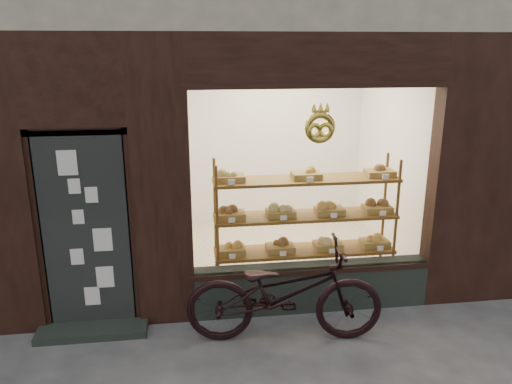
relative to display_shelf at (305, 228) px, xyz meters
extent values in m
cube|color=#212725|center=(0.00, -0.42, -0.57)|extent=(2.70, 0.25, 0.55)
cube|color=#222525|center=(-2.45, -0.49, 0.26)|extent=(0.90, 0.04, 2.15)
cube|color=#212725|center=(-2.45, -0.65, -0.80)|extent=(1.15, 0.35, 0.08)
torus|color=yellow|center=(0.00, -0.53, 1.31)|extent=(0.33, 0.07, 0.33)
cube|color=#563C14|center=(0.00, 0.00, -0.79)|extent=(2.20, 0.45, 0.04)
cube|color=#563C14|center=(0.00, 0.00, -0.29)|extent=(2.20, 0.45, 0.03)
cube|color=#563C14|center=(0.00, 0.00, 0.16)|extent=(2.20, 0.45, 0.04)
cube|color=#563C14|center=(0.00, 0.00, 0.61)|extent=(2.20, 0.45, 0.04)
cylinder|color=#563C14|center=(-1.07, -0.19, 0.01)|extent=(0.04, 0.04, 1.70)
cylinder|color=#563C14|center=(1.07, -0.19, 0.01)|extent=(0.04, 0.04, 1.70)
cylinder|color=#563C14|center=(-1.07, 0.20, 0.01)|extent=(0.04, 0.04, 1.70)
cylinder|color=#563C14|center=(1.07, 0.20, 0.01)|extent=(0.04, 0.04, 1.70)
cube|color=olive|center=(-0.90, 0.00, -0.24)|extent=(0.34, 0.24, 0.07)
sphere|color=#C27B23|center=(-0.90, 0.00, -0.15)|extent=(0.11, 0.11, 0.11)
cube|color=white|center=(-0.90, -0.18, -0.24)|extent=(0.07, 0.01, 0.05)
cube|color=olive|center=(-0.30, 0.00, -0.24)|extent=(0.34, 0.24, 0.07)
sphere|color=brown|center=(-0.30, 0.00, -0.15)|extent=(0.11, 0.11, 0.11)
cube|color=white|center=(-0.30, -0.18, -0.24)|extent=(0.08, 0.01, 0.05)
cube|color=olive|center=(0.30, 0.00, -0.24)|extent=(0.34, 0.24, 0.07)
sphere|color=#EDD772|center=(0.30, 0.00, -0.15)|extent=(0.11, 0.11, 0.11)
cube|color=white|center=(0.30, -0.18, -0.24)|extent=(0.07, 0.01, 0.05)
cube|color=olive|center=(0.90, 0.00, -0.24)|extent=(0.34, 0.24, 0.07)
sphere|color=#C27B23|center=(0.90, 0.00, -0.15)|extent=(0.11, 0.11, 0.11)
cube|color=white|center=(0.90, -0.18, -0.24)|extent=(0.08, 0.01, 0.05)
cube|color=olive|center=(-0.90, 0.00, 0.21)|extent=(0.34, 0.24, 0.07)
sphere|color=brown|center=(-0.90, 0.00, 0.30)|extent=(0.11, 0.11, 0.11)
cube|color=white|center=(-0.90, -0.18, 0.21)|extent=(0.07, 0.01, 0.06)
cube|color=olive|center=(-0.30, 0.00, 0.21)|extent=(0.34, 0.24, 0.07)
sphere|color=#EDD772|center=(-0.30, 0.00, 0.30)|extent=(0.11, 0.11, 0.11)
cube|color=white|center=(-0.30, -0.18, 0.21)|extent=(0.08, 0.01, 0.06)
cube|color=olive|center=(0.30, 0.00, 0.21)|extent=(0.34, 0.24, 0.07)
sphere|color=#C27B23|center=(0.30, 0.00, 0.30)|extent=(0.11, 0.11, 0.11)
cube|color=white|center=(0.30, -0.18, 0.21)|extent=(0.07, 0.01, 0.06)
cube|color=olive|center=(0.90, 0.00, 0.21)|extent=(0.34, 0.24, 0.07)
sphere|color=brown|center=(0.90, 0.00, 0.30)|extent=(0.11, 0.11, 0.11)
cube|color=white|center=(0.90, -0.18, 0.21)|extent=(0.08, 0.01, 0.06)
cube|color=olive|center=(-0.90, 0.00, 0.66)|extent=(0.34, 0.24, 0.07)
sphere|color=#EDD772|center=(-0.90, 0.00, 0.75)|extent=(0.11, 0.11, 0.11)
cube|color=white|center=(-0.90, -0.18, 0.66)|extent=(0.07, 0.01, 0.06)
cube|color=olive|center=(0.00, 0.00, 0.66)|extent=(0.34, 0.24, 0.07)
sphere|color=#C27B23|center=(0.00, 0.00, 0.75)|extent=(0.11, 0.11, 0.11)
cube|color=white|center=(0.00, -0.18, 0.66)|extent=(0.07, 0.01, 0.06)
cube|color=olive|center=(0.90, 0.00, 0.66)|extent=(0.34, 0.24, 0.07)
sphere|color=brown|center=(0.90, 0.00, 0.75)|extent=(0.11, 0.11, 0.11)
cube|color=white|center=(0.90, -0.18, 0.66)|extent=(0.08, 0.01, 0.06)
imported|color=black|center=(-0.44, -1.00, -0.31)|extent=(2.09, 0.92, 1.06)
camera|label=1|loc=(-1.35, -5.53, 2.14)|focal=35.00mm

